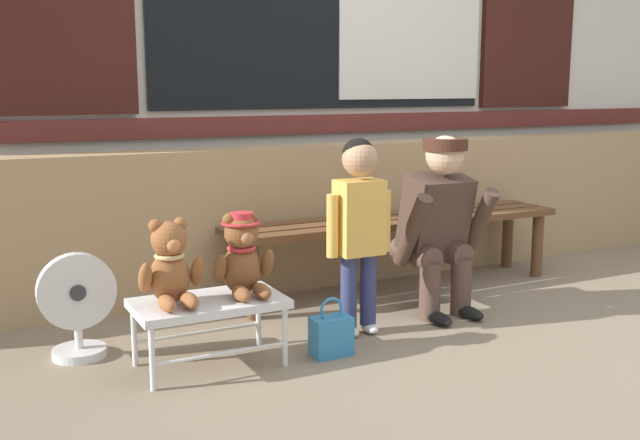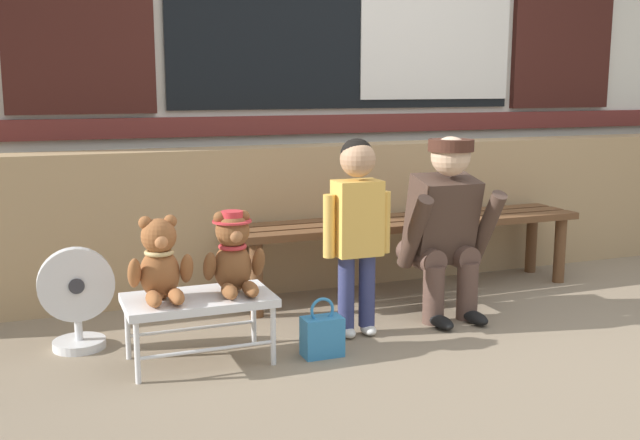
{
  "view_description": "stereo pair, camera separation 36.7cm",
  "coord_description": "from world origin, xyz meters",
  "px_view_note": "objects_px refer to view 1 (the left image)",
  "views": [
    {
      "loc": [
        -2.33,
        -2.59,
        1.21
      ],
      "look_at": [
        -0.68,
        0.64,
        0.55
      ],
      "focal_mm": 42.12,
      "sensor_mm": 36.0,
      "label": 1
    },
    {
      "loc": [
        -1.99,
        -2.74,
        1.21
      ],
      "look_at": [
        -0.68,
        0.64,
        0.55
      ],
      "focal_mm": 42.12,
      "sensor_mm": 36.0,
      "label": 2
    }
  ],
  "objects_px": {
    "small_display_bench": "(209,307)",
    "adult_crouching": "(439,224)",
    "floor_fan": "(77,306)",
    "teddy_bear_plain": "(170,266)",
    "teddy_bear_with_hat": "(243,256)",
    "child_standing": "(359,215)",
    "handbag_on_ground": "(331,335)",
    "wooden_bench_long": "(397,228)"
  },
  "relations": [
    {
      "from": "small_display_bench",
      "to": "adult_crouching",
      "type": "bearing_deg",
      "value": 7.97
    },
    {
      "from": "small_display_bench",
      "to": "floor_fan",
      "type": "bearing_deg",
      "value": 143.34
    },
    {
      "from": "teddy_bear_plain",
      "to": "floor_fan",
      "type": "xyz_separation_m",
      "value": [
        -0.33,
        0.36,
        -0.23
      ]
    },
    {
      "from": "small_display_bench",
      "to": "teddy_bear_with_hat",
      "type": "bearing_deg",
      "value": 0.77
    },
    {
      "from": "teddy_bear_with_hat",
      "to": "teddy_bear_plain",
      "type": "bearing_deg",
      "value": -179.87
    },
    {
      "from": "child_standing",
      "to": "floor_fan",
      "type": "height_order",
      "value": "child_standing"
    },
    {
      "from": "handbag_on_ground",
      "to": "floor_fan",
      "type": "relative_size",
      "value": 0.57
    },
    {
      "from": "small_display_bench",
      "to": "teddy_bear_with_hat",
      "type": "distance_m",
      "value": 0.26
    },
    {
      "from": "wooden_bench_long",
      "to": "adult_crouching",
      "type": "distance_m",
      "value": 0.5
    },
    {
      "from": "child_standing",
      "to": "handbag_on_ground",
      "type": "relative_size",
      "value": 3.52
    },
    {
      "from": "teddy_bear_plain",
      "to": "adult_crouching",
      "type": "height_order",
      "value": "adult_crouching"
    },
    {
      "from": "adult_crouching",
      "to": "handbag_on_ground",
      "type": "distance_m",
      "value": 0.95
    },
    {
      "from": "adult_crouching",
      "to": "floor_fan",
      "type": "distance_m",
      "value": 1.85
    },
    {
      "from": "adult_crouching",
      "to": "floor_fan",
      "type": "height_order",
      "value": "adult_crouching"
    },
    {
      "from": "teddy_bear_with_hat",
      "to": "adult_crouching",
      "type": "height_order",
      "value": "adult_crouching"
    },
    {
      "from": "handbag_on_ground",
      "to": "adult_crouching",
      "type": "bearing_deg",
      "value": 21.16
    },
    {
      "from": "teddy_bear_with_hat",
      "to": "child_standing",
      "type": "height_order",
      "value": "child_standing"
    },
    {
      "from": "small_display_bench",
      "to": "child_standing",
      "type": "xyz_separation_m",
      "value": [
        0.79,
        0.08,
        0.33
      ]
    },
    {
      "from": "adult_crouching",
      "to": "handbag_on_ground",
      "type": "bearing_deg",
      "value": -158.84
    },
    {
      "from": "small_display_bench",
      "to": "child_standing",
      "type": "height_order",
      "value": "child_standing"
    },
    {
      "from": "handbag_on_ground",
      "to": "floor_fan",
      "type": "xyz_separation_m",
      "value": [
        -1.01,
        0.49,
        0.14
      ]
    },
    {
      "from": "teddy_bear_with_hat",
      "to": "adult_crouching",
      "type": "distance_m",
      "value": 1.19
    },
    {
      "from": "adult_crouching",
      "to": "small_display_bench",
      "type": "bearing_deg",
      "value": -172.03
    },
    {
      "from": "teddy_bear_with_hat",
      "to": "handbag_on_ground",
      "type": "distance_m",
      "value": 0.54
    },
    {
      "from": "teddy_bear_with_hat",
      "to": "floor_fan",
      "type": "relative_size",
      "value": 0.76
    },
    {
      "from": "teddy_bear_plain",
      "to": "handbag_on_ground",
      "type": "distance_m",
      "value": 0.79
    },
    {
      "from": "wooden_bench_long",
      "to": "floor_fan",
      "type": "bearing_deg",
      "value": -170.54
    },
    {
      "from": "child_standing",
      "to": "floor_fan",
      "type": "bearing_deg",
      "value": 167.73
    },
    {
      "from": "small_display_bench",
      "to": "child_standing",
      "type": "distance_m",
      "value": 0.86
    },
    {
      "from": "small_display_bench",
      "to": "teddy_bear_with_hat",
      "type": "relative_size",
      "value": 1.76
    },
    {
      "from": "child_standing",
      "to": "handbag_on_ground",
      "type": "height_order",
      "value": "child_standing"
    },
    {
      "from": "teddy_bear_plain",
      "to": "child_standing",
      "type": "distance_m",
      "value": 0.96
    },
    {
      "from": "teddy_bear_plain",
      "to": "child_standing",
      "type": "bearing_deg",
      "value": 4.97
    },
    {
      "from": "wooden_bench_long",
      "to": "child_standing",
      "type": "xyz_separation_m",
      "value": [
        -0.6,
        -0.59,
        0.22
      ]
    },
    {
      "from": "teddy_bear_plain",
      "to": "floor_fan",
      "type": "relative_size",
      "value": 0.76
    },
    {
      "from": "wooden_bench_long",
      "to": "adult_crouching",
      "type": "xyz_separation_m",
      "value": [
        -0.05,
        -0.49,
        0.11
      ]
    },
    {
      "from": "small_display_bench",
      "to": "adult_crouching",
      "type": "height_order",
      "value": "adult_crouching"
    },
    {
      "from": "teddy_bear_plain",
      "to": "small_display_bench",
      "type": "bearing_deg",
      "value": -0.51
    },
    {
      "from": "child_standing",
      "to": "adult_crouching",
      "type": "xyz_separation_m",
      "value": [
        0.55,
        0.1,
        -0.11
      ]
    },
    {
      "from": "teddy_bear_plain",
      "to": "child_standing",
      "type": "relative_size",
      "value": 0.38
    },
    {
      "from": "handbag_on_ground",
      "to": "floor_fan",
      "type": "bearing_deg",
      "value": 154.31
    },
    {
      "from": "teddy_bear_with_hat",
      "to": "child_standing",
      "type": "bearing_deg",
      "value": 7.41
    }
  ]
}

